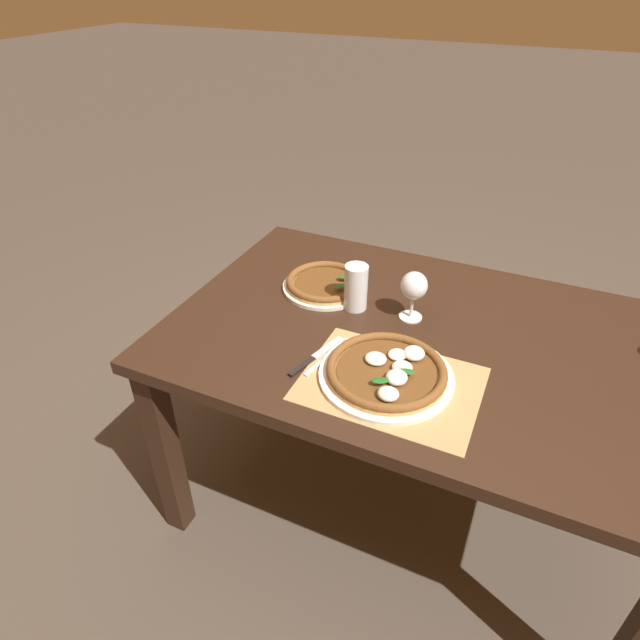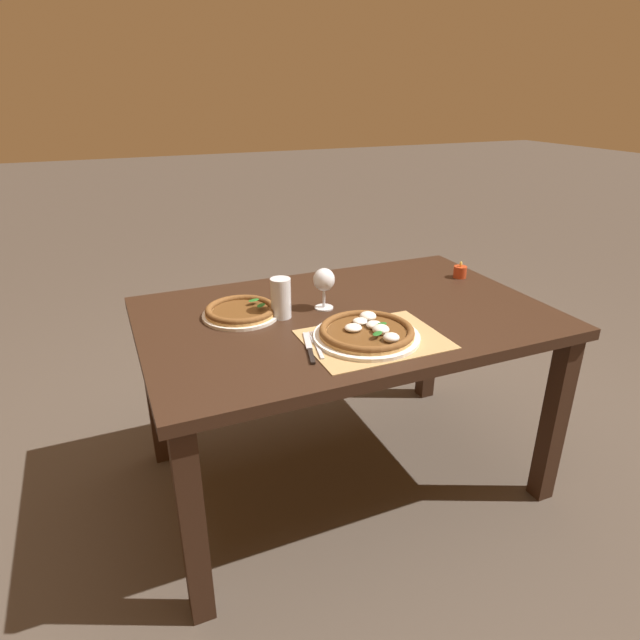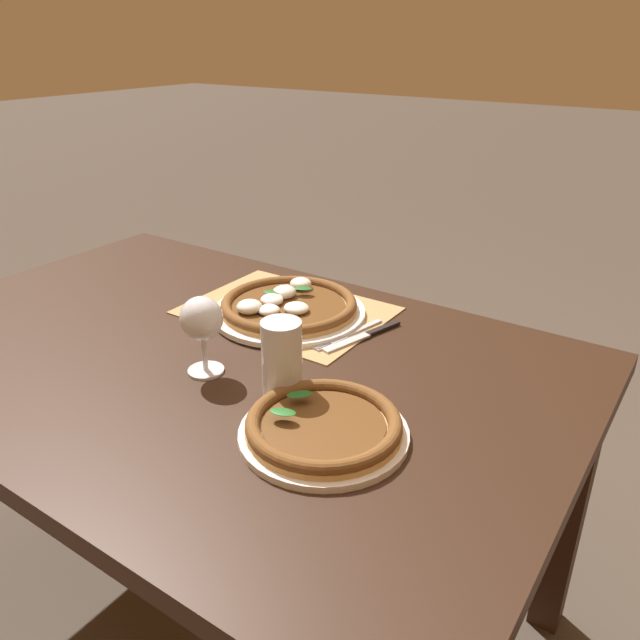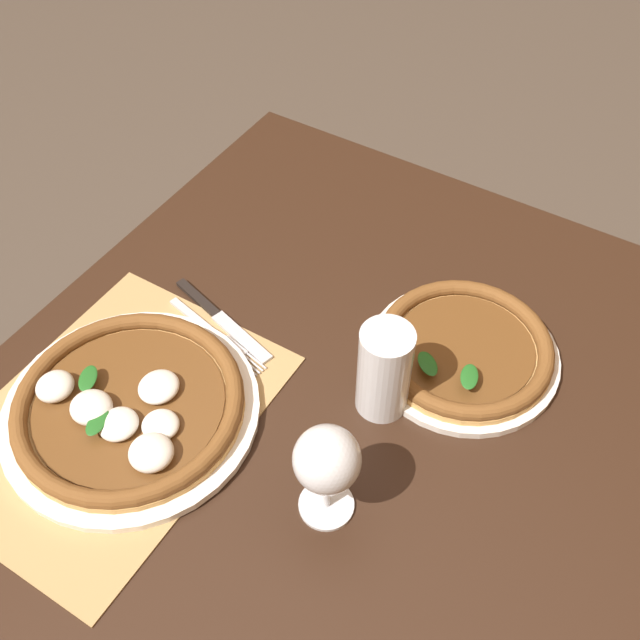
# 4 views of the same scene
# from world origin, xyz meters

# --- Properties ---
(ground_plane) EXTENTS (24.00, 24.00, 0.00)m
(ground_plane) POSITION_xyz_m (0.00, 0.00, 0.00)
(ground_plane) COLOR #473D33
(dining_table) EXTENTS (1.47, 0.95, 0.74)m
(dining_table) POSITION_xyz_m (0.00, 0.00, 0.65)
(dining_table) COLOR black
(dining_table) RESTS_ON ground
(paper_placemat) EXTENTS (0.45, 0.33, 0.00)m
(paper_placemat) POSITION_xyz_m (-0.02, -0.24, 0.74)
(paper_placemat) COLOR #A88451
(paper_placemat) RESTS_ON dining_table
(pizza_near) EXTENTS (0.35, 0.35, 0.05)m
(pizza_near) POSITION_xyz_m (-0.03, -0.23, 0.76)
(pizza_near) COLOR silver
(pizza_near) RESTS_ON paper_placemat
(pizza_far) EXTENTS (0.28, 0.28, 0.04)m
(pizza_far) POSITION_xyz_m (-0.36, 0.12, 0.76)
(pizza_far) COLOR silver
(pizza_far) RESTS_ON dining_table
(wine_glass) EXTENTS (0.08, 0.08, 0.16)m
(wine_glass) POSITION_xyz_m (-0.06, 0.07, 0.85)
(wine_glass) COLOR silver
(wine_glass) RESTS_ON dining_table
(pint_glass) EXTENTS (0.07, 0.07, 0.15)m
(pint_glass) POSITION_xyz_m (-0.23, 0.05, 0.81)
(pint_glass) COLOR silver
(pint_glass) RESTS_ON dining_table
(fork) EXTENTS (0.06, 0.20, 0.00)m
(fork) POSITION_xyz_m (-0.21, -0.21, 0.75)
(fork) COLOR #B7B7BC
(fork) RESTS_ON paper_placemat
(knife) EXTENTS (0.07, 0.21, 0.01)m
(knife) POSITION_xyz_m (-0.24, -0.22, 0.75)
(knife) COLOR black
(knife) RESTS_ON paper_placemat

